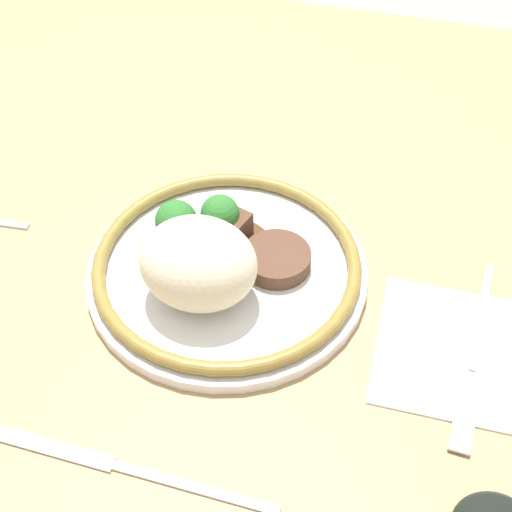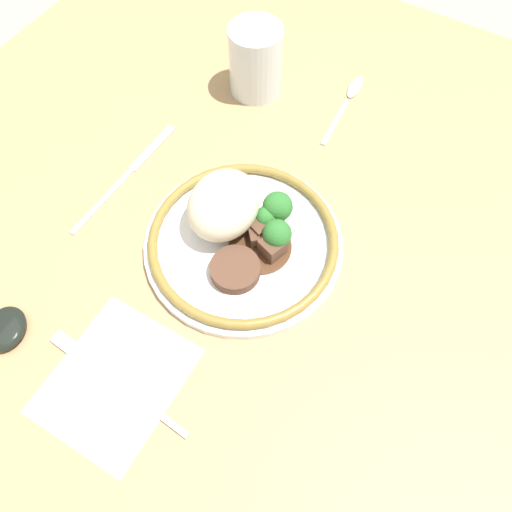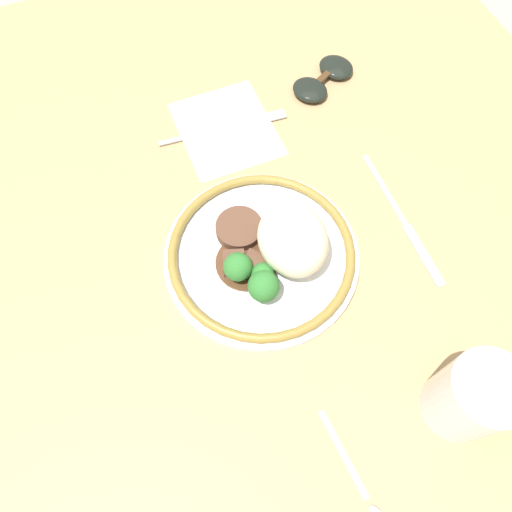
# 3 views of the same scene
# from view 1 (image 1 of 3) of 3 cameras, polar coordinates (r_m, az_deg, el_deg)

# --- Properties ---
(ground_plane) EXTENTS (8.00, 8.00, 0.00)m
(ground_plane) POSITION_cam_1_polar(r_m,az_deg,el_deg) (0.64, -0.43, -4.85)
(ground_plane) COLOR tan
(dining_table) EXTENTS (1.17, 1.04, 0.03)m
(dining_table) POSITION_cam_1_polar(r_m,az_deg,el_deg) (0.63, -0.44, -3.89)
(dining_table) COLOR tan
(dining_table) RESTS_ON ground
(napkin) EXTENTS (0.16, 0.13, 0.00)m
(napkin) POSITION_cam_1_polar(r_m,az_deg,el_deg) (0.60, 17.00, -7.60)
(napkin) COLOR white
(napkin) RESTS_ON dining_table
(plate) EXTENTS (0.24, 0.24, 0.09)m
(plate) POSITION_cam_1_polar(r_m,az_deg,el_deg) (0.61, -2.99, -0.53)
(plate) COLOR white
(plate) RESTS_ON dining_table
(fork) EXTENTS (0.02, 0.19, 0.00)m
(fork) POSITION_cam_1_polar(r_m,az_deg,el_deg) (0.59, 16.94, -8.59)
(fork) COLOR #B7B7BC
(fork) RESTS_ON napkin
(knife) EXTENTS (0.21, 0.01, 0.00)m
(knife) POSITION_cam_1_polar(r_m,az_deg,el_deg) (0.53, -10.70, -16.27)
(knife) COLOR #B7B7BC
(knife) RESTS_ON dining_table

